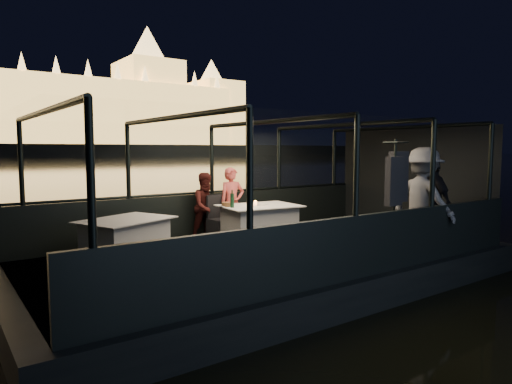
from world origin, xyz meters
TOP-DOWN VIEW (x-y plane):
  - boat_hull at (0.00, 0.00)m, footprint 8.60×4.40m
  - boat_deck at (0.00, 0.00)m, footprint 8.00×4.00m
  - gunwale_port at (0.00, 2.00)m, footprint 8.00×0.08m
  - gunwale_starboard at (0.00, -2.00)m, footprint 8.00×0.08m
  - cabin_glass_port at (0.00, 2.00)m, footprint 8.00×0.02m
  - cabin_glass_starboard at (0.00, -2.00)m, footprint 8.00×0.02m
  - cabin_roof_glass at (0.00, 0.00)m, footprint 8.00×4.00m
  - end_wall_fore at (-4.00, 0.00)m, footprint 0.02×4.00m
  - end_wall_aft at (4.00, 0.00)m, footprint 0.02×4.00m
  - canopy_ribs at (0.00, 0.00)m, footprint 8.00×4.00m
  - dining_table_central at (0.25, 0.63)m, footprint 1.56×1.20m
  - dining_table_aft at (-2.34, 0.68)m, footprint 1.65×1.45m
  - chair_port_left at (-0.18, 1.35)m, footprint 0.47×0.47m
  - chair_port_right at (0.29, 1.49)m, footprint 0.46×0.46m
  - coat_stand at (1.25, -1.69)m, footprint 0.61×0.51m
  - person_woman_coral at (0.16, 1.47)m, footprint 0.57×0.42m
  - person_man_maroon at (-0.35, 1.62)m, footprint 0.66×0.52m
  - passenger_stripe at (2.22, -1.55)m, footprint 0.70×1.22m
  - passenger_dark at (2.75, -1.37)m, footprint 0.72×1.07m
  - wine_bottle at (-0.35, 0.65)m, footprint 0.07×0.07m
  - bread_basket at (-0.35, 0.84)m, footprint 0.20×0.20m
  - amber_candle at (0.20, 0.70)m, footprint 0.07×0.07m
  - plate_near at (0.32, 0.67)m, footprint 0.30×0.30m
  - plate_far at (-0.35, 0.88)m, footprint 0.30×0.30m
  - wine_glass_white at (-0.35, 0.66)m, footprint 0.07×0.07m
  - wine_glass_red at (0.22, 0.98)m, footprint 0.07×0.07m
  - wine_glass_empty at (-0.00, 0.64)m, footprint 0.08×0.08m

SIDE VIEW (x-z plane):
  - boat_hull at x=0.00m, z-range -0.50..0.50m
  - boat_deck at x=0.00m, z-range 0.46..0.50m
  - dining_table_central at x=0.25m, z-range 0.50..1.27m
  - dining_table_aft at x=-2.34m, z-range 0.52..1.25m
  - gunwale_port at x=0.00m, z-range 0.50..1.40m
  - gunwale_starboard at x=0.00m, z-range 0.50..1.40m
  - chair_port_left at x=-0.18m, z-range 0.50..1.40m
  - chair_port_right at x=0.29m, z-range 0.55..1.35m
  - person_woman_coral at x=0.16m, z-range 0.52..1.98m
  - person_man_maroon at x=-0.35m, z-range 0.57..1.93m
  - plate_near at x=0.32m, z-range 1.27..1.28m
  - plate_far at x=-0.35m, z-range 1.27..1.28m
  - bread_basket at x=-0.35m, z-range 1.27..1.34m
  - amber_candle at x=0.20m, z-range 1.26..1.35m
  - passenger_stripe at x=2.22m, z-range 0.42..2.28m
  - passenger_dark at x=2.75m, z-range 0.51..2.19m
  - wine_glass_white at x=-0.35m, z-range 1.26..1.46m
  - wine_glass_red at x=0.22m, z-range 1.27..1.45m
  - wine_glass_empty at x=0.00m, z-range 1.25..1.47m
  - coat_stand at x=1.25m, z-range 0.41..2.39m
  - wine_bottle at x=-0.35m, z-range 1.25..1.58m
  - end_wall_fore at x=-4.00m, z-range 0.50..2.80m
  - end_wall_aft at x=4.00m, z-range 0.50..2.80m
  - canopy_ribs at x=0.00m, z-range 0.50..2.80m
  - cabin_glass_port at x=0.00m, z-range 1.40..2.80m
  - cabin_glass_starboard at x=0.00m, z-range 1.40..2.80m
  - cabin_roof_glass at x=0.00m, z-range 2.79..2.81m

